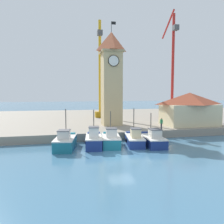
{
  "coord_description": "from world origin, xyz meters",
  "views": [
    {
      "loc": [
        -5.48,
        -20.27,
        5.99
      ],
      "look_at": [
        1.02,
        8.59,
        3.5
      ],
      "focal_mm": 35.0,
      "sensor_mm": 36.0,
      "label": 1
    }
  ],
  "objects_px": {
    "fishing_boat_left_inner": "(111,140)",
    "port_crane_near": "(100,79)",
    "warehouse_right": "(189,108)",
    "fishing_boat_left_outer": "(94,140)",
    "dock_worker_near_tower": "(161,123)",
    "port_crane_far": "(172,76)",
    "fishing_boat_center": "(152,139)",
    "fishing_boat_far_left": "(65,142)",
    "clock_tower": "(111,76)",
    "fishing_boat_mid_left": "(134,139)"
  },
  "relations": [
    {
      "from": "fishing_boat_far_left",
      "to": "clock_tower",
      "type": "relative_size",
      "value": 0.3
    },
    {
      "from": "fishing_boat_center",
      "to": "port_crane_near",
      "type": "xyz_separation_m",
      "value": [
        -2.44,
        21.98,
        8.24
      ]
    },
    {
      "from": "clock_tower",
      "to": "warehouse_right",
      "type": "bearing_deg",
      "value": -14.42
    },
    {
      "from": "fishing_boat_center",
      "to": "port_crane_far",
      "type": "relative_size",
      "value": 0.23
    },
    {
      "from": "fishing_boat_left_outer",
      "to": "port_crane_far",
      "type": "xyz_separation_m",
      "value": [
        18.84,
        17.82,
        8.73
      ]
    },
    {
      "from": "fishing_boat_left_outer",
      "to": "fishing_boat_center",
      "type": "relative_size",
      "value": 0.87
    },
    {
      "from": "dock_worker_near_tower",
      "to": "fishing_boat_mid_left",
      "type": "bearing_deg",
      "value": -144.25
    },
    {
      "from": "fishing_boat_left_outer",
      "to": "fishing_boat_mid_left",
      "type": "height_order",
      "value": "fishing_boat_mid_left"
    },
    {
      "from": "clock_tower",
      "to": "port_crane_near",
      "type": "bearing_deg",
      "value": 89.52
    },
    {
      "from": "fishing_boat_left_outer",
      "to": "fishing_boat_left_inner",
      "type": "height_order",
      "value": "fishing_boat_left_outer"
    },
    {
      "from": "fishing_boat_left_inner",
      "to": "clock_tower",
      "type": "bearing_deg",
      "value": 77.15
    },
    {
      "from": "fishing_boat_left_outer",
      "to": "warehouse_right",
      "type": "height_order",
      "value": "warehouse_right"
    },
    {
      "from": "fishing_boat_left_outer",
      "to": "warehouse_right",
      "type": "distance_m",
      "value": 17.76
    },
    {
      "from": "fishing_boat_mid_left",
      "to": "port_crane_near",
      "type": "distance_m",
      "value": 22.79
    },
    {
      "from": "fishing_boat_mid_left",
      "to": "clock_tower",
      "type": "distance_m",
      "value": 12.68
    },
    {
      "from": "fishing_boat_far_left",
      "to": "warehouse_right",
      "type": "xyz_separation_m",
      "value": [
        19.24,
        6.81,
        2.89
      ]
    },
    {
      "from": "clock_tower",
      "to": "port_crane_near",
      "type": "xyz_separation_m",
      "value": [
        0.1,
        11.44,
        0.23
      ]
    },
    {
      "from": "fishing_boat_left_outer",
      "to": "clock_tower",
      "type": "bearing_deg",
      "value": 67.02
    },
    {
      "from": "fishing_boat_center",
      "to": "fishing_boat_far_left",
      "type": "bearing_deg",
      "value": 176.1
    },
    {
      "from": "fishing_boat_left_inner",
      "to": "warehouse_right",
      "type": "relative_size",
      "value": 0.51
    },
    {
      "from": "fishing_boat_far_left",
      "to": "port_crane_far",
      "type": "relative_size",
      "value": 0.22
    },
    {
      "from": "port_crane_far",
      "to": "dock_worker_near_tower",
      "type": "distance_m",
      "value": 18.24
    },
    {
      "from": "fishing_boat_left_outer",
      "to": "dock_worker_near_tower",
      "type": "height_order",
      "value": "fishing_boat_left_outer"
    },
    {
      "from": "fishing_boat_left_inner",
      "to": "fishing_boat_mid_left",
      "type": "distance_m",
      "value": 2.86
    },
    {
      "from": "fishing_boat_mid_left",
      "to": "clock_tower",
      "type": "bearing_deg",
      "value": 93.43
    },
    {
      "from": "fishing_boat_left_outer",
      "to": "fishing_boat_left_inner",
      "type": "bearing_deg",
      "value": 1.07
    },
    {
      "from": "port_crane_near",
      "to": "port_crane_far",
      "type": "height_order",
      "value": "port_crane_far"
    },
    {
      "from": "port_crane_far",
      "to": "dock_worker_near_tower",
      "type": "xyz_separation_m",
      "value": [
        -8.88,
        -13.96,
        -7.69
      ]
    },
    {
      "from": "fishing_boat_center",
      "to": "warehouse_right",
      "type": "bearing_deg",
      "value": 38.64
    },
    {
      "from": "fishing_boat_left_inner",
      "to": "port_crane_near",
      "type": "xyz_separation_m",
      "value": [
        2.36,
        21.36,
        8.17
      ]
    },
    {
      "from": "warehouse_right",
      "to": "port_crane_far",
      "type": "distance_m",
      "value": 12.7
    },
    {
      "from": "fishing_boat_left_inner",
      "to": "dock_worker_near_tower",
      "type": "relative_size",
      "value": 2.68
    },
    {
      "from": "clock_tower",
      "to": "dock_worker_near_tower",
      "type": "distance_m",
      "value": 10.81
    },
    {
      "from": "clock_tower",
      "to": "fishing_boat_far_left",
      "type": "bearing_deg",
      "value": -126.66
    },
    {
      "from": "fishing_boat_far_left",
      "to": "warehouse_right",
      "type": "bearing_deg",
      "value": 19.5
    },
    {
      "from": "clock_tower",
      "to": "fishing_boat_center",
      "type": "bearing_deg",
      "value": -76.49
    },
    {
      "from": "port_crane_near",
      "to": "dock_worker_near_tower",
      "type": "relative_size",
      "value": 12.26
    },
    {
      "from": "clock_tower",
      "to": "warehouse_right",
      "type": "relative_size",
      "value": 1.9
    },
    {
      "from": "fishing_boat_center",
      "to": "port_crane_near",
      "type": "height_order",
      "value": "port_crane_near"
    },
    {
      "from": "fishing_boat_far_left",
      "to": "fishing_boat_mid_left",
      "type": "height_order",
      "value": "fishing_boat_far_left"
    },
    {
      "from": "fishing_boat_left_inner",
      "to": "warehouse_right",
      "type": "distance_m",
      "value": 16.0
    },
    {
      "from": "fishing_boat_mid_left",
      "to": "fishing_boat_center",
      "type": "distance_m",
      "value": 2.08
    },
    {
      "from": "warehouse_right",
      "to": "port_crane_near",
      "type": "bearing_deg",
      "value": 129.14
    },
    {
      "from": "fishing_boat_left_inner",
      "to": "warehouse_right",
      "type": "height_order",
      "value": "warehouse_right"
    },
    {
      "from": "fishing_boat_left_inner",
      "to": "port_crane_near",
      "type": "height_order",
      "value": "port_crane_near"
    },
    {
      "from": "fishing_boat_left_outer",
      "to": "dock_worker_near_tower",
      "type": "bearing_deg",
      "value": 21.19
    },
    {
      "from": "fishing_boat_left_outer",
      "to": "dock_worker_near_tower",
      "type": "relative_size",
      "value": 2.71
    },
    {
      "from": "fishing_boat_far_left",
      "to": "fishing_boat_center",
      "type": "distance_m",
      "value": 9.9
    },
    {
      "from": "port_crane_near",
      "to": "fishing_boat_center",
      "type": "bearing_deg",
      "value": -83.67
    },
    {
      "from": "fishing_boat_mid_left",
      "to": "fishing_boat_center",
      "type": "bearing_deg",
      "value": -20.84
    }
  ]
}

